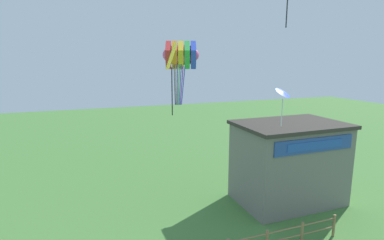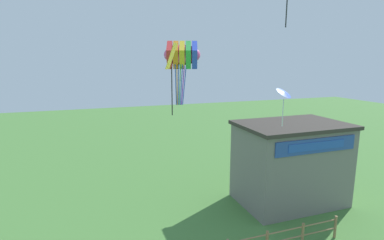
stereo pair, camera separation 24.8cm
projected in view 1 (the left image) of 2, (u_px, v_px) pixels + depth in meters
The scene contains 4 objects.
seaside_building at pixel (289, 162), 20.45m from camera, with size 7.12×4.78×5.54m.
kite_rainbow_parafoil at pixel (181, 55), 18.24m from camera, with size 2.65×2.30×3.92m.
kite_blue_delta at pixel (283, 94), 16.00m from camera, with size 1.17×1.13×2.11m.
kite_yellow_diamond at pixel (172, 64), 13.75m from camera, with size 0.78×0.99×3.34m.
Camera 1 is at (-5.00, -4.18, 9.55)m, focal length 28.00 mm.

